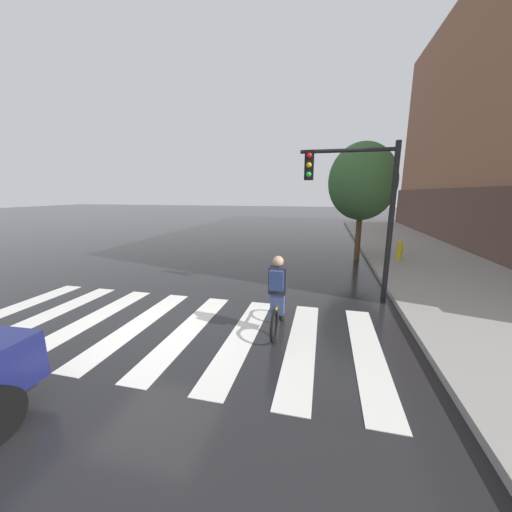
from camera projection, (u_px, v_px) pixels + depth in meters
ground_plane at (155, 327)px, 6.43m from camera, size 120.00×120.00×0.00m
crosswalk_stripes at (162, 327)px, 6.39m from camera, size 9.17×3.86×0.01m
cyclist at (278, 295)px, 6.00m from camera, size 0.36×1.71×1.69m
traffic_light_near at (359, 196)px, 7.54m from camera, size 2.47×0.28×4.20m
fire_hydrant at (400, 250)px, 12.36m from camera, size 0.33×0.22×0.78m
street_tree_near at (362, 182)px, 12.23m from camera, size 2.83×2.83×5.03m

